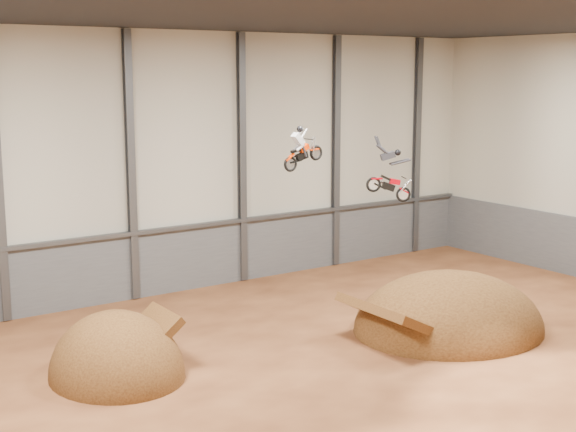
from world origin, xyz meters
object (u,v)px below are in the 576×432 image
at_px(landing_ramp, 448,329).
at_px(fmx_rider_b, 387,170).
at_px(fmx_rider_a, 305,144).
at_px(takeoff_ramp, 117,376).

xyz_separation_m(landing_ramp, fmx_rider_b, (-2.13, 2.16, 7.43)).
xyz_separation_m(fmx_rider_a, fmx_rider_b, (4.73, 0.18, -1.44)).
xyz_separation_m(takeoff_ramp, fmx_rider_b, (12.89, -1.12, 7.43)).
bearing_deg(fmx_rider_a, takeoff_ramp, 169.16).
relative_size(takeoff_ramp, landing_ramp, 0.65).
distance_m(takeoff_ramp, fmx_rider_a, 12.12).
xyz_separation_m(landing_ramp, fmx_rider_a, (-6.86, 1.98, 8.87)).
xyz_separation_m(takeoff_ramp, landing_ramp, (15.02, -3.28, 0.00)).
distance_m(landing_ramp, fmx_rider_a, 11.38).
height_order(fmx_rider_a, fmx_rider_b, fmx_rider_a).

